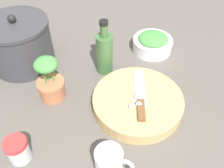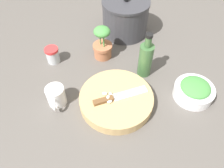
% 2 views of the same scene
% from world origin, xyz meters
% --- Properties ---
extents(ground_plane, '(5.00, 5.00, 0.00)m').
position_xyz_m(ground_plane, '(0.00, 0.00, 0.00)').
color(ground_plane, '#56514C').
extents(cutting_board, '(0.29, 0.29, 0.04)m').
position_xyz_m(cutting_board, '(0.07, -0.07, 0.02)').
color(cutting_board, tan).
rests_on(cutting_board, ground_plane).
extents(chef_knife, '(0.14, 0.20, 0.01)m').
position_xyz_m(chef_knife, '(0.08, -0.07, 0.05)').
color(chef_knife, brown).
rests_on(chef_knife, cutting_board).
extents(garlic_cloves, '(0.06, 0.06, 0.02)m').
position_xyz_m(garlic_cloves, '(0.05, -0.09, 0.05)').
color(garlic_cloves, silver).
rests_on(garlic_cloves, cutting_board).
extents(herb_bowl, '(0.16, 0.16, 0.07)m').
position_xyz_m(herb_bowl, '(0.29, 0.16, 0.04)').
color(herb_bowl, white).
rests_on(herb_bowl, ground_plane).
extents(spice_jar, '(0.06, 0.06, 0.07)m').
position_xyz_m(spice_jar, '(-0.31, -0.07, 0.04)').
color(spice_jar, silver).
rests_on(spice_jar, ground_plane).
extents(coffee_mug, '(0.09, 0.09, 0.08)m').
position_xyz_m(coffee_mug, '(-0.11, -0.22, 0.04)').
color(coffee_mug, white).
rests_on(coffee_mug, ground_plane).
extents(oil_bottle, '(0.06, 0.06, 0.21)m').
position_xyz_m(oil_bottle, '(0.06, 0.14, 0.08)').
color(oil_bottle, '#3D6638').
rests_on(oil_bottle, ground_plane).
extents(stock_pot, '(0.24, 0.24, 0.21)m').
position_xyz_m(stock_pot, '(-0.19, 0.33, 0.09)').
color(stock_pot, '#38383D').
rests_on(stock_pot, ground_plane).
extents(potted_herb, '(0.09, 0.09, 0.16)m').
position_xyz_m(potted_herb, '(-0.15, 0.11, 0.07)').
color(potted_herb, '#B26B47').
rests_on(potted_herb, ground_plane).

